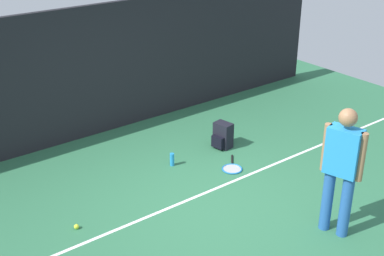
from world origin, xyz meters
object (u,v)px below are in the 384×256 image
tennis_player (342,165)px  tennis_racket (232,168)px  water_bottle (172,159)px  backpack (222,136)px  tennis_ball_near_player (76,227)px

tennis_player → tennis_racket: bearing=-17.6°
tennis_player → water_bottle: size_ratio=8.03×
tennis_racket → water_bottle: (-0.69, 0.66, 0.09)m
backpack → water_bottle: (-1.05, -0.01, -0.10)m
tennis_racket → tennis_player: bearing=39.9°
tennis_player → tennis_ball_near_player: (-2.59, 2.04, -0.93)m
tennis_racket → tennis_ball_near_player: tennis_ball_near_player is taller
water_bottle → tennis_player: bearing=-76.6°
backpack → tennis_ball_near_player: 3.08m
tennis_player → water_bottle: (-0.63, 2.66, -0.86)m
tennis_player → backpack: size_ratio=3.86×
tennis_racket → backpack: backpack is taller
backpack → tennis_ball_near_player: backpack is taller
tennis_player → tennis_racket: (0.05, 2.01, -0.95)m
tennis_ball_near_player → tennis_player: bearing=-38.2°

